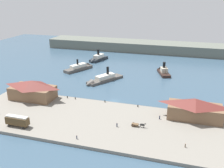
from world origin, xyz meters
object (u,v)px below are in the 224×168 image
(horse_cart, at_px, (138,125))
(mooring_post_center_west, at_px, (105,101))
(street_tram, at_px, (17,120))
(pedestrian_near_west_shed, at_px, (160,117))
(ferry_mid_harbor, at_px, (81,67))
(ferry_moored_west, at_px, (101,80))
(ferry_departing_north, at_px, (163,71))
(ferry_shed_customs_shed, at_px, (32,89))
(ferry_outer_harbor, at_px, (97,59))
(pedestrian_near_cart, at_px, (77,137))
(pedestrian_by_tram, at_px, (117,125))
(mooring_post_east, at_px, (138,106))
(mooring_post_west, at_px, (67,97))
(pedestrian_near_east_shed, at_px, (185,145))
(ferry_shed_west_terminal, at_px, (195,109))
(mooring_post_center_east, at_px, (75,98))

(horse_cart, bearing_deg, mooring_post_center_west, 136.86)
(street_tram, height_order, pedestrian_near_west_shed, street_tram)
(ferry_mid_harbor, relative_size, ferry_moored_west, 0.90)
(ferry_departing_north, bearing_deg, ferry_shed_customs_shed, -132.27)
(ferry_outer_harbor, bearing_deg, horse_cart, -61.73)
(pedestrian_near_cart, distance_m, ferry_outer_harbor, 107.76)
(pedestrian_by_tram, height_order, ferry_departing_north, ferry_departing_north)
(ferry_outer_harbor, bearing_deg, mooring_post_east, -58.28)
(mooring_post_west, relative_size, ferry_mid_harbor, 0.04)
(street_tram, height_order, mooring_post_center_west, street_tram)
(pedestrian_near_east_shed, bearing_deg, ferry_outer_harbor, 123.68)
(ferry_mid_harbor, bearing_deg, pedestrian_near_west_shed, -44.47)
(pedestrian_near_west_shed, xyz_separation_m, ferry_outer_harbor, (-55.20, 81.06, -0.27))
(ferry_outer_harbor, bearing_deg, ferry_shed_customs_shed, -93.44)
(pedestrian_near_east_shed, xyz_separation_m, mooring_post_west, (-54.89, 25.94, -0.24))
(mooring_post_east, distance_m, ferry_departing_north, 55.68)
(horse_cart, relative_size, ferry_departing_north, 0.32)
(mooring_post_west, distance_m, ferry_moored_west, 29.74)
(mooring_post_west, distance_m, ferry_mid_harbor, 50.28)
(pedestrian_near_west_shed, distance_m, mooring_post_center_west, 27.49)
(pedestrian_near_east_shed, bearing_deg, ferry_moored_west, 131.01)
(horse_cart, distance_m, mooring_post_east, 17.42)
(ferry_shed_west_terminal, bearing_deg, ferry_outer_harbor, 131.80)
(mooring_post_center_west, bearing_deg, pedestrian_near_west_shed, -19.56)
(ferry_departing_north, bearing_deg, pedestrian_by_tram, -97.41)
(horse_cart, bearing_deg, mooring_post_center_east, 153.00)
(street_tram, distance_m, ferry_outer_harbor, 102.09)
(mooring_post_west, relative_size, mooring_post_center_west, 1.00)
(ferry_shed_west_terminal, relative_size, pedestrian_near_east_shed, 14.03)
(pedestrian_near_west_shed, xyz_separation_m, mooring_post_center_west, (-25.90, 9.20, -0.35))
(pedestrian_near_east_shed, height_order, ferry_departing_north, ferry_departing_north)
(ferry_mid_harbor, height_order, ferry_moored_west, ferry_moored_west)
(street_tram, bearing_deg, pedestrian_near_cart, -3.91)
(mooring_post_center_west, bearing_deg, ferry_departing_north, 69.11)
(ferry_shed_west_terminal, bearing_deg, pedestrian_near_cart, -144.97)
(pedestrian_near_west_shed, bearing_deg, ferry_shed_west_terminal, 19.53)
(ferry_shed_west_terminal, xyz_separation_m, ferry_mid_harbor, (-71.40, 52.56, -3.89))
(pedestrian_near_east_shed, bearing_deg, mooring_post_west, 154.71)
(mooring_post_center_west, bearing_deg, horse_cart, -43.14)
(street_tram, relative_size, mooring_post_center_east, 10.04)
(pedestrian_near_cart, xyz_separation_m, mooring_post_west, (-18.90, 31.42, -0.24))
(ferry_shed_customs_shed, bearing_deg, ferry_shed_west_terminal, 0.76)
(pedestrian_near_east_shed, bearing_deg, pedestrian_near_cart, -171.34)
(mooring_post_center_west, bearing_deg, mooring_post_center_east, -177.46)
(pedestrian_near_east_shed, relative_size, ferry_mid_harbor, 0.07)
(street_tram, xyz_separation_m, mooring_post_center_east, (10.20, 29.46, -2.04))
(mooring_post_east, bearing_deg, mooring_post_west, 179.72)
(ferry_shed_customs_shed, xyz_separation_m, ferry_outer_harbor, (4.65, 77.38, -4.05))
(mooring_post_east, distance_m, ferry_moored_west, 39.60)
(ferry_mid_harbor, xyz_separation_m, ferry_moored_west, (20.88, -19.55, -0.16))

